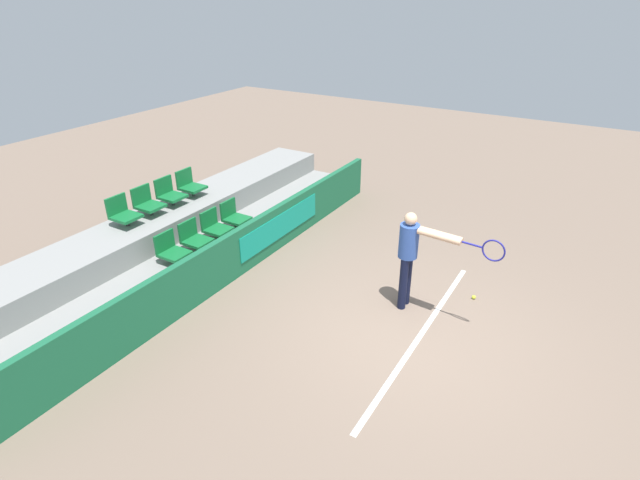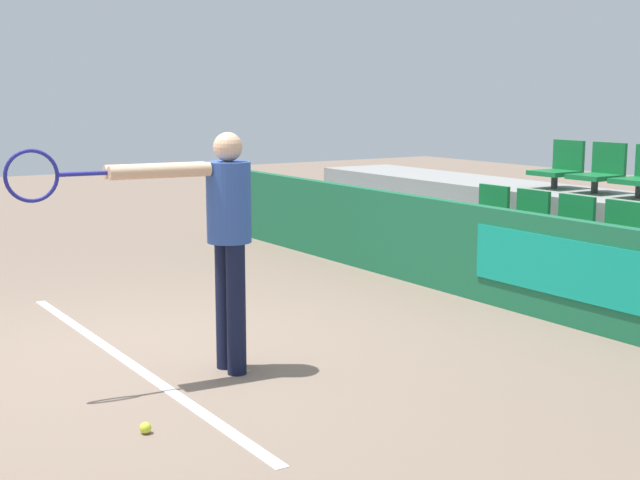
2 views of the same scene
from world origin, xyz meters
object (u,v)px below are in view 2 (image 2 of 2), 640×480
stadium_chair_5 (600,171)px  tennis_ball (146,428)px  stadium_chair_4 (560,167)px  tennis_player (217,227)px  stadium_chair_1 (523,220)px  stadium_chair_2 (566,227)px  stadium_chair_3 (614,235)px  stadium_chair_0 (484,214)px

stadium_chair_5 → tennis_ball: (1.62, -5.64, -1.05)m
stadium_chair_4 → tennis_ball: 6.13m
stadium_chair_4 → tennis_player: 5.00m
stadium_chair_1 → stadium_chair_5: bearing=90.0°
stadium_chair_2 → stadium_chair_3: 0.54m
tennis_player → tennis_ball: 1.50m
stadium_chair_1 → stadium_chair_4: stadium_chair_4 is taller
stadium_chair_4 → tennis_player: (1.40, -4.80, -0.09)m
tennis_player → tennis_ball: (0.77, -0.84, -0.97)m
stadium_chair_1 → stadium_chair_2: size_ratio=1.00×
stadium_chair_3 → stadium_chair_4: (-1.63, 1.08, 0.43)m
stadium_chair_4 → stadium_chair_0: bearing=-90.0°
tennis_player → stadium_chair_0: bearing=115.8°
stadium_chair_3 → stadium_chair_5: stadium_chair_5 is taller
stadium_chair_4 → stadium_chair_5: 0.54m
stadium_chair_2 → tennis_ball: (1.08, -4.56, -0.63)m
stadium_chair_3 → tennis_ball: size_ratio=7.81×
stadium_chair_2 → tennis_player: (0.31, -3.71, 0.34)m
stadium_chair_3 → stadium_chair_1: bearing=180.0°
stadium_chair_0 → tennis_player: tennis_player is taller
stadium_chair_5 → stadium_chair_4: bearing=180.0°
stadium_chair_1 → stadium_chair_5: (0.00, 1.08, 0.43)m
stadium_chair_0 → stadium_chair_4: (0.00, 1.08, 0.43)m
stadium_chair_3 → tennis_ball: stadium_chair_3 is taller
stadium_chair_1 → tennis_ball: bearing=-70.4°
stadium_chair_4 → stadium_chair_5: bearing=0.0°
tennis_player → tennis_ball: bearing=-42.5°
stadium_chair_5 → tennis_player: bearing=-79.9°
stadium_chair_2 → stadium_chair_3: (0.54, 0.00, 0.00)m
stadium_chair_0 → tennis_ball: 5.08m
stadium_chair_2 → tennis_player: size_ratio=0.32×
stadium_chair_1 → tennis_player: (0.85, -3.71, 0.34)m
stadium_chair_0 → stadium_chair_1: 0.54m
tennis_player → stadium_chair_2: bearing=100.0°
stadium_chair_2 → stadium_chair_4: size_ratio=1.00×
stadium_chair_1 → tennis_player: bearing=-77.0°
stadium_chair_0 → stadium_chair_3: size_ratio=1.00×
stadium_chair_1 → tennis_ball: (1.62, -4.56, -0.63)m
stadium_chair_2 → stadium_chair_4: bearing=135.1°
stadium_chair_4 → tennis_player: size_ratio=0.32×
stadium_chair_1 → tennis_player: tennis_player is taller
stadium_chair_2 → stadium_chair_3: bearing=0.0°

